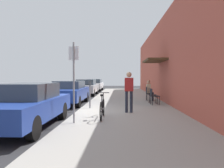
% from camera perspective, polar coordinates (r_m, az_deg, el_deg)
% --- Properties ---
extents(ground_plane, '(60.00, 60.00, 0.00)m').
position_cam_1_polar(ground_plane, '(9.57, -9.33, -7.81)').
color(ground_plane, '#2D2D30').
extents(sidewalk_slab, '(4.50, 32.00, 0.12)m').
position_cam_1_polar(sidewalk_slab, '(11.36, 3.99, -5.96)').
color(sidewalk_slab, '#9E9B93').
rests_on(sidewalk_slab, ground_plane).
extents(building_facade, '(1.40, 32.00, 5.33)m').
position_cam_1_polar(building_facade, '(11.64, 15.98, 7.01)').
color(building_facade, '#BC5442').
rests_on(building_facade, ground_plane).
extents(parked_car_0, '(1.80, 4.40, 1.40)m').
position_cam_1_polar(parked_car_0, '(7.33, -22.02, -5.16)').
color(parked_car_0, navy).
rests_on(parked_car_0, ground_plane).
extents(parked_car_1, '(1.80, 4.40, 1.38)m').
position_cam_1_polar(parked_car_1, '(12.74, -11.42, -2.15)').
color(parked_car_1, navy).
rests_on(parked_car_1, ground_plane).
extents(parked_car_2, '(1.80, 4.40, 1.40)m').
position_cam_1_polar(parked_car_2, '(18.90, -6.94, -0.82)').
color(parked_car_2, '#B7B7BC').
rests_on(parked_car_2, ground_plane).
extents(parked_car_3, '(1.80, 4.40, 1.37)m').
position_cam_1_polar(parked_car_3, '(24.91, -4.73, -0.19)').
color(parked_car_3, silver).
rests_on(parked_car_3, ground_plane).
extents(parking_meter, '(0.12, 0.10, 1.32)m').
position_cam_1_polar(parking_meter, '(10.18, -5.97, -2.19)').
color(parking_meter, slate).
rests_on(parking_meter, sidewalk_slab).
extents(street_sign, '(0.32, 0.06, 2.60)m').
position_cam_1_polar(street_sign, '(6.93, -10.24, 2.13)').
color(street_sign, gray).
rests_on(street_sign, sidewalk_slab).
extents(bicycle_0, '(0.46, 1.71, 0.90)m').
position_cam_1_polar(bicycle_0, '(7.69, -2.63, -6.55)').
color(bicycle_0, black).
rests_on(bicycle_0, sidewalk_slab).
extents(cafe_chair_0, '(0.48, 0.48, 0.87)m').
position_cam_1_polar(cafe_chair_0, '(11.61, 11.06, -3.02)').
color(cafe_chair_0, black).
rests_on(cafe_chair_0, sidewalk_slab).
extents(cafe_chair_1, '(0.51, 0.51, 0.87)m').
position_cam_1_polar(cafe_chair_1, '(12.42, 10.47, -2.70)').
color(cafe_chair_1, black).
rests_on(cafe_chair_1, sidewalk_slab).
extents(cafe_chair_2, '(0.45, 0.45, 0.87)m').
position_cam_1_polar(cafe_chair_2, '(13.53, 9.78, -2.32)').
color(cafe_chair_2, black).
rests_on(cafe_chair_2, sidewalk_slab).
extents(seated_patron_2, '(0.43, 0.36, 1.29)m').
position_cam_1_polar(seated_patron_2, '(13.53, 10.04, -1.51)').
color(seated_patron_2, '#232838').
rests_on(seated_patron_2, sidewalk_slab).
extents(pedestrian_standing, '(0.36, 0.22, 1.70)m').
position_cam_1_polar(pedestrian_standing, '(8.87, 4.58, -1.27)').
color(pedestrian_standing, '#232838').
rests_on(pedestrian_standing, sidewalk_slab).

